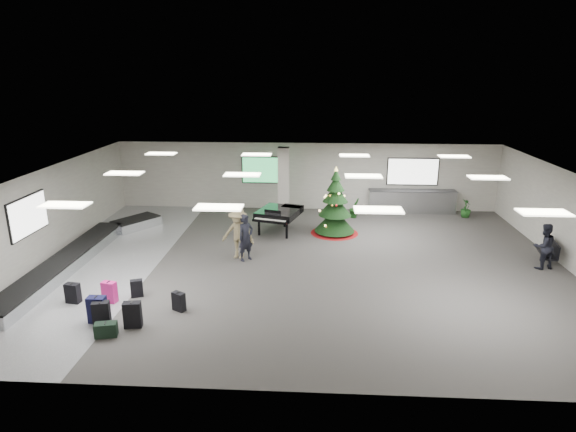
# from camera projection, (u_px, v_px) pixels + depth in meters

# --- Properties ---
(ground) EXTENTS (18.00, 18.00, 0.00)m
(ground) POSITION_uv_depth(u_px,v_px,m) (302.00, 264.00, 16.76)
(ground) COLOR #3E3B38
(ground) RESTS_ON ground
(room_envelope) EXTENTS (18.02, 14.02, 3.21)m
(room_envelope) POSITION_uv_depth(u_px,v_px,m) (292.00, 194.00, 16.75)
(room_envelope) COLOR #ABA39C
(room_envelope) RESTS_ON ground
(baggage_carousel) EXTENTS (2.28, 9.71, 0.43)m
(baggage_carousel) POSITION_uv_depth(u_px,v_px,m) (81.00, 254.00, 17.05)
(baggage_carousel) COLOR silver
(baggage_carousel) RESTS_ON ground
(service_counter) EXTENTS (4.05, 0.65, 1.08)m
(service_counter) POSITION_uv_depth(u_px,v_px,m) (412.00, 201.00, 22.68)
(service_counter) COLOR silver
(service_counter) RESTS_ON ground
(suitcase_0) EXTENTS (0.47, 0.32, 0.69)m
(suitcase_0) POSITION_uv_depth(u_px,v_px,m) (101.00, 314.00, 12.61)
(suitcase_0) COLOR black
(suitcase_0) RESTS_ON ground
(suitcase_1) EXTENTS (0.48, 0.30, 0.72)m
(suitcase_1) POSITION_uv_depth(u_px,v_px,m) (133.00, 315.00, 12.53)
(suitcase_1) COLOR black
(suitcase_1) RESTS_ON ground
(pink_suitcase) EXTENTS (0.44, 0.31, 0.65)m
(pink_suitcase) POSITION_uv_depth(u_px,v_px,m) (110.00, 292.00, 13.89)
(pink_suitcase) COLOR #D51B78
(pink_suitcase) RESTS_ON ground
(suitcase_3) EXTENTS (0.40, 0.31, 0.55)m
(suitcase_3) POSITION_uv_depth(u_px,v_px,m) (137.00, 288.00, 14.25)
(suitcase_3) COLOR black
(suitcase_3) RESTS_ON ground
(navy_suitcase) EXTENTS (0.48, 0.28, 0.75)m
(navy_suitcase) POSITION_uv_depth(u_px,v_px,m) (97.00, 309.00, 12.78)
(navy_suitcase) COLOR black
(navy_suitcase) RESTS_ON ground
(green_duffel) EXTENTS (0.60, 0.39, 0.38)m
(green_duffel) POSITION_uv_depth(u_px,v_px,m) (106.00, 330.00, 12.13)
(green_duffel) COLOR black
(green_duffel) RESTS_ON ground
(suitcase_7) EXTENTS (0.42, 0.36, 0.56)m
(suitcase_7) POSITION_uv_depth(u_px,v_px,m) (179.00, 301.00, 13.42)
(suitcase_7) COLOR black
(suitcase_7) RESTS_ON ground
(suitcase_8) EXTENTS (0.43, 0.29, 0.61)m
(suitcase_8) POSITION_uv_depth(u_px,v_px,m) (73.00, 293.00, 13.86)
(suitcase_8) COLOR black
(suitcase_8) RESTS_ON ground
(christmas_tree) EXTENTS (1.97, 1.97, 2.81)m
(christmas_tree) POSITION_uv_depth(u_px,v_px,m) (335.00, 211.00, 19.64)
(christmas_tree) COLOR #6C0A09
(christmas_tree) RESTS_ON ground
(grand_piano) EXTENTS (2.00, 2.32, 1.13)m
(grand_piano) POSITION_uv_depth(u_px,v_px,m) (278.00, 213.00, 19.82)
(grand_piano) COLOR black
(grand_piano) RESTS_ON ground
(bench) EXTENTS (0.70, 1.37, 0.83)m
(bench) POSITION_uv_depth(u_px,v_px,m) (550.00, 251.00, 16.66)
(bench) COLOR black
(bench) RESTS_ON ground
(traveler_a) EXTENTS (0.72, 0.72, 1.68)m
(traveler_a) POSITION_uv_depth(u_px,v_px,m) (246.00, 238.00, 16.85)
(traveler_a) COLOR black
(traveler_a) RESTS_ON ground
(traveler_b) EXTENTS (1.30, 0.91, 1.84)m
(traveler_b) POSITION_uv_depth(u_px,v_px,m) (238.00, 233.00, 17.03)
(traveler_b) COLOR #8B7B55
(traveler_b) RESTS_ON ground
(traveler_bench) EXTENTS (0.90, 0.79, 1.58)m
(traveler_bench) POSITION_uv_depth(u_px,v_px,m) (544.00, 246.00, 16.15)
(traveler_bench) COLOR black
(traveler_bench) RESTS_ON ground
(potted_plant_left) EXTENTS (0.62, 0.64, 0.91)m
(potted_plant_left) POSITION_uv_depth(u_px,v_px,m) (354.00, 208.00, 21.92)
(potted_plant_left) COLOR #143F19
(potted_plant_left) RESTS_ON ground
(potted_plant_right) EXTENTS (0.57, 0.57, 0.84)m
(potted_plant_right) POSITION_uv_depth(u_px,v_px,m) (466.00, 208.00, 21.96)
(potted_plant_right) COLOR #143F19
(potted_plant_right) RESTS_ON ground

